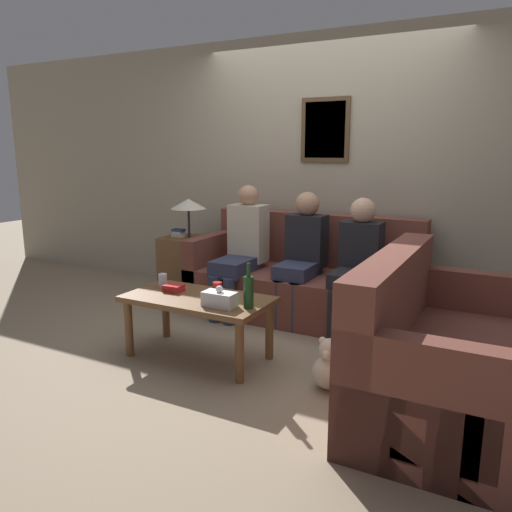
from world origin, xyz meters
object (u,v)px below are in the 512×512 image
at_px(coffee_table, 198,306).
at_px(person_left, 242,247).
at_px(couch_side, 439,359).
at_px(wine_bottle, 249,291).
at_px(person_right, 357,260).
at_px(drinking_glass, 163,280).
at_px(teddy_bear, 329,367).
at_px(couch_main, 305,282).
at_px(person_middle, 302,252).

height_order(coffee_table, person_left, person_left).
xyz_separation_m(couch_side, wine_bottle, (-1.23, -0.09, 0.27)).
relative_size(coffee_table, person_right, 0.95).
xyz_separation_m(drinking_glass, person_right, (1.24, 1.01, 0.09)).
distance_m(couch_side, teddy_bear, 0.68).
bearing_deg(teddy_bear, drinking_glass, 175.27).
bearing_deg(teddy_bear, coffee_table, 178.83).
bearing_deg(wine_bottle, teddy_bear, 3.25).
bearing_deg(coffee_table, teddy_bear, -1.17).
distance_m(wine_bottle, person_right, 1.22).
height_order(person_left, person_right, person_left).
height_order(drinking_glass, person_left, person_left).
bearing_deg(wine_bottle, person_left, 121.48).
height_order(person_right, teddy_bear, person_right).
relative_size(coffee_table, teddy_bear, 3.13).
distance_m(drinking_glass, teddy_bear, 1.47).
bearing_deg(person_left, coffee_table, -77.26).
xyz_separation_m(couch_main, coffee_table, (-0.31, -1.30, 0.09)).
bearing_deg(person_middle, drinking_glass, -124.64).
distance_m(couch_side, wine_bottle, 1.26).
bearing_deg(person_middle, couch_main, 100.25).
bearing_deg(wine_bottle, couch_side, 4.02).
height_order(couch_side, person_middle, person_middle).
distance_m(couch_main, teddy_bear, 1.51).
distance_m(couch_main, person_middle, 0.35).
distance_m(couch_main, coffee_table, 1.34).
height_order(drinking_glass, person_right, person_right).
xyz_separation_m(couch_main, person_middle, (0.03, -0.15, 0.31)).
relative_size(person_left, teddy_bear, 3.49).
distance_m(person_middle, teddy_bear, 1.44).
xyz_separation_m(couch_side, drinking_glass, (-2.07, 0.06, 0.21)).
xyz_separation_m(drinking_glass, person_left, (0.15, 0.99, 0.11)).
xyz_separation_m(coffee_table, person_right, (0.85, 1.10, 0.21)).
bearing_deg(couch_side, couch_main, 47.36).
bearing_deg(couch_side, person_middle, 50.36).
bearing_deg(couch_main, person_middle, -79.75).
bearing_deg(wine_bottle, coffee_table, 173.26).
bearing_deg(person_right, wine_bottle, -109.03).
bearing_deg(person_middle, couch_side, -39.64).
bearing_deg(drinking_glass, person_right, 38.96).
bearing_deg(couch_side, coffee_table, 91.12).
bearing_deg(couch_side, drinking_glass, 88.24).
relative_size(person_left, person_right, 1.06).
height_order(couch_main, coffee_table, couch_main).
relative_size(person_left, person_middle, 1.04).
bearing_deg(person_left, drinking_glass, -98.44).
bearing_deg(coffee_table, person_middle, 73.78).
relative_size(couch_side, teddy_bear, 4.67).
distance_m(coffee_table, teddy_bear, 1.06).
xyz_separation_m(person_left, teddy_bear, (1.27, -1.11, -0.48)).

